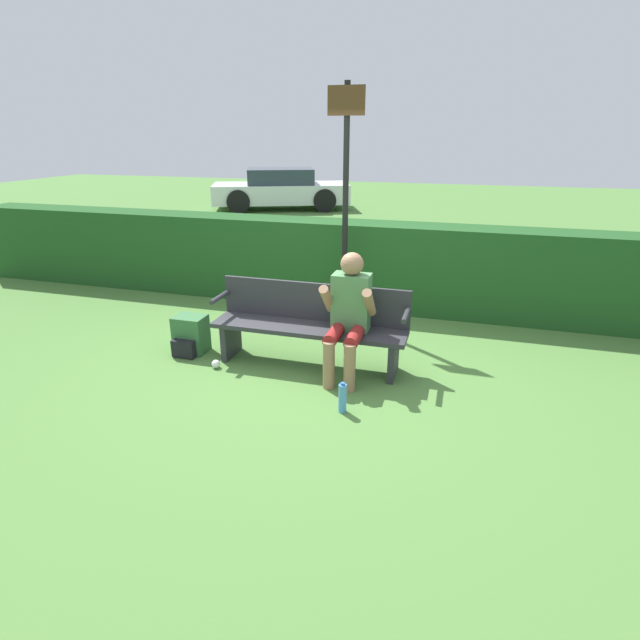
% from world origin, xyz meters
% --- Properties ---
extents(ground_plane, '(40.00, 40.00, 0.00)m').
position_xyz_m(ground_plane, '(0.00, 0.00, 0.00)').
color(ground_plane, '#4C7A38').
extents(hedge_back, '(12.00, 0.57, 1.14)m').
position_xyz_m(hedge_back, '(0.00, 2.02, 0.57)').
color(hedge_back, '#1E4C1E').
rests_on(hedge_back, ground).
extents(park_bench, '(1.97, 0.43, 0.82)m').
position_xyz_m(park_bench, '(0.00, 0.06, 0.44)').
color(park_bench, '#2D2D33').
rests_on(park_bench, ground).
extents(person_seated, '(0.49, 0.61, 1.20)m').
position_xyz_m(person_seated, '(0.42, -0.06, 0.66)').
color(person_seated, '#4C7F4C').
rests_on(person_seated, ground).
extents(backpack, '(0.33, 0.34, 0.41)m').
position_xyz_m(backpack, '(-1.33, -0.05, 0.19)').
color(backpack, '#336638').
rests_on(backpack, ground).
extents(water_bottle, '(0.07, 0.07, 0.28)m').
position_xyz_m(water_bottle, '(0.55, -0.79, 0.13)').
color(water_bottle, '#4C8CCC').
rests_on(water_bottle, ground).
extents(signpost, '(0.43, 0.09, 2.79)m').
position_xyz_m(signpost, '(0.01, 1.46, 1.62)').
color(signpost, black).
rests_on(signpost, ground).
extents(parked_car, '(4.44, 3.12, 1.22)m').
position_xyz_m(parked_car, '(-4.18, 10.39, 0.60)').
color(parked_car, silver).
rests_on(parked_car, ground).
extents(litter_crumple, '(0.09, 0.09, 0.09)m').
position_xyz_m(litter_crumple, '(-0.89, -0.33, 0.04)').
color(litter_crumple, silver).
rests_on(litter_crumple, ground).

